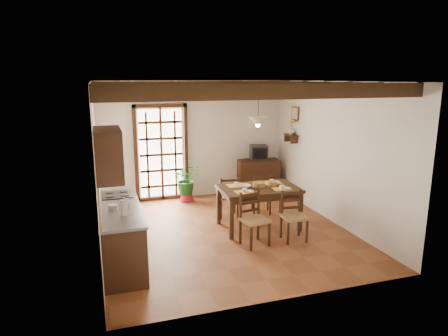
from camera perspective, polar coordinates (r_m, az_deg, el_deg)
name	(u,v)px	position (r m, az deg, el deg)	size (l,w,h in m)	color
ground_plane	(225,232)	(7.69, 0.20, -9.07)	(5.00, 5.00, 0.00)	brown
room_shell	(225,137)	(7.22, 0.21, 4.44)	(4.52, 5.02, 2.81)	silver
ceiling_beams	(225,88)	(7.14, 0.21, 11.39)	(4.50, 4.34, 0.20)	black
french_door	(161,151)	(9.50, -8.96, 2.38)	(1.26, 0.11, 2.32)	white
kitchen_counter	(120,231)	(6.65, -14.60, -8.72)	(0.64, 2.25, 1.38)	black
upper_cabinet	(108,155)	(5.59, -16.18, 1.85)	(0.35, 0.80, 0.70)	black
range_hood	(108,148)	(6.84, -16.25, 2.78)	(0.38, 0.60, 0.54)	white
counter_items	(118,200)	(6.57, -14.88, -4.49)	(0.50, 1.43, 0.25)	black
dining_table	(259,192)	(7.71, 4.97, -3.50)	(1.51, 0.98, 0.81)	#372112
chair_near_left	(254,229)	(7.04, 4.35, -8.68)	(0.50, 0.49, 0.93)	#A27944
chair_near_right	(293,225)	(7.33, 9.90, -8.04)	(0.44, 0.42, 0.89)	#A27944
chair_far_left	(228,204)	(8.41, 0.59, -5.15)	(0.45, 0.44, 0.88)	#A27944
chair_far_right	(261,201)	(8.65, 5.33, -4.70)	(0.49, 0.48, 0.88)	#A27944
table_setting	(259,183)	(7.66, 5.00, -2.08)	(1.09, 0.73, 0.10)	yellow
table_bowl	(245,186)	(7.63, 2.98, -2.62)	(0.22, 0.22, 0.05)	white
sideboard	(258,177)	(10.08, 4.91, -1.23)	(1.02, 0.46, 0.87)	black
crt_tv	(259,152)	(9.94, 4.99, 2.24)	(0.49, 0.46, 0.35)	black
fuse_box	(252,123)	(10.05, 4.04, 6.38)	(0.25, 0.03, 0.32)	white
plant_pot	(187,197)	(9.53, -5.33, -4.08)	(0.32, 0.32, 0.20)	maroon
potted_plant	(186,178)	(9.41, -5.39, -1.39)	(1.66, 1.42, 1.85)	#144C19
wall_shelf	(291,137)	(9.54, 9.56, 4.45)	(0.20, 0.42, 0.20)	black
shelf_vase	(291,131)	(9.53, 9.59, 5.28)	(0.15, 0.15, 0.15)	#B2BFB2
shelf_flowers	(292,122)	(9.50, 9.64, 6.52)	(0.14, 0.14, 0.36)	yellow
framed_picture	(295,113)	(9.52, 10.13, 7.68)	(0.03, 0.32, 0.32)	brown
pendant_lamp	(258,121)	(7.54, 4.88, 6.76)	(0.36, 0.36, 0.84)	black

